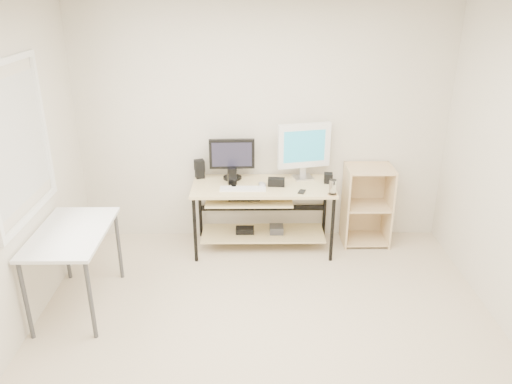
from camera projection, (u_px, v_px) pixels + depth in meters
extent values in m
cube|color=beige|center=(267.00, 348.00, 4.03)|extent=(4.00, 4.00, 0.01)
cube|color=white|center=(271.00, 2.00, 3.02)|extent=(4.00, 4.00, 0.01)
cube|color=beige|center=(263.00, 126.00, 5.37)|extent=(4.00, 0.01, 2.60)
cube|color=white|center=(18.00, 142.00, 3.96)|extent=(0.01, 1.00, 1.20)
cube|color=beige|center=(263.00, 186.00, 5.27)|extent=(1.50, 0.65, 0.03)
cube|color=beige|center=(249.00, 198.00, 5.27)|extent=(0.90, 0.49, 0.02)
cube|color=beige|center=(263.00, 233.00, 5.54)|extent=(1.35, 0.46, 0.02)
cube|color=black|center=(244.00, 197.00, 5.26)|extent=(0.33, 0.22, 0.01)
cylinder|color=black|center=(268.00, 199.00, 5.22)|extent=(0.14, 0.01, 0.01)
cube|color=#3E3E40|center=(276.00, 229.00, 5.52)|extent=(0.15, 0.15, 0.08)
cube|color=black|center=(245.00, 230.00, 5.52)|extent=(0.20, 0.12, 0.06)
cylinder|color=black|center=(195.00, 230.00, 5.14)|extent=(0.04, 0.04, 0.72)
cylinder|color=black|center=(200.00, 208.00, 5.67)|extent=(0.04, 0.04, 0.72)
cylinder|color=black|center=(332.00, 230.00, 5.16)|extent=(0.04, 0.04, 0.72)
cylinder|color=black|center=(325.00, 207.00, 5.68)|extent=(0.04, 0.04, 0.72)
cube|color=white|center=(71.00, 233.00, 4.28)|extent=(0.60, 1.00, 0.03)
cylinder|color=#3E3E40|center=(26.00, 301.00, 4.00)|extent=(0.04, 0.04, 0.72)
cylinder|color=#3E3E40|center=(65.00, 246.00, 4.85)|extent=(0.04, 0.04, 0.72)
cylinder|color=#3E3E40|center=(91.00, 301.00, 4.00)|extent=(0.04, 0.04, 0.72)
cylinder|color=#3E3E40|center=(119.00, 245.00, 4.85)|extent=(0.04, 0.04, 0.72)
cube|color=beige|center=(345.00, 206.00, 5.50)|extent=(0.02, 0.40, 0.90)
cube|color=beige|center=(388.00, 205.00, 5.51)|extent=(0.02, 0.40, 0.90)
cube|color=beige|center=(363.00, 199.00, 5.68)|extent=(0.50, 0.02, 0.90)
cube|color=beige|center=(364.00, 238.00, 5.66)|extent=(0.46, 0.38, 0.02)
cube|color=beige|center=(367.00, 206.00, 5.50)|extent=(0.46, 0.38, 0.02)
cube|color=beige|center=(370.00, 169.00, 5.34)|extent=(0.46, 0.38, 0.02)
cylinder|color=black|center=(232.00, 178.00, 5.44)|extent=(0.20, 0.20, 0.02)
cylinder|color=black|center=(232.00, 172.00, 5.41)|extent=(0.04, 0.04, 0.10)
cube|color=black|center=(232.00, 154.00, 5.33)|extent=(0.49, 0.06, 0.32)
cube|color=black|center=(232.00, 155.00, 5.30)|extent=(0.41, 0.02, 0.26)
cube|color=silver|center=(303.00, 177.00, 5.44)|extent=(0.21, 0.18, 0.02)
cylinder|color=silver|center=(303.00, 172.00, 5.42)|extent=(0.05, 0.05, 0.11)
cube|color=white|center=(304.00, 146.00, 5.31)|extent=(0.57, 0.18, 0.48)
cube|color=teal|center=(304.00, 146.00, 5.28)|extent=(0.48, 0.11, 0.38)
cube|color=white|center=(243.00, 189.00, 5.14)|extent=(0.48, 0.14, 0.02)
ellipsoid|color=#A8A8AD|center=(262.00, 184.00, 5.23)|extent=(0.11, 0.14, 0.04)
cube|color=black|center=(276.00, 182.00, 5.22)|extent=(0.18, 0.09, 0.09)
cube|color=black|center=(200.00, 174.00, 5.45)|extent=(0.12, 0.12, 0.08)
cube|color=black|center=(199.00, 165.00, 5.41)|extent=(0.13, 0.13, 0.12)
cube|color=black|center=(328.00, 178.00, 5.30)|extent=(0.10, 0.10, 0.11)
cube|color=black|center=(232.00, 176.00, 5.25)|extent=(0.10, 0.08, 0.18)
cylinder|color=black|center=(234.00, 186.00, 5.20)|extent=(0.06, 0.06, 0.02)
cube|color=black|center=(302.00, 192.00, 5.08)|extent=(0.10, 0.13, 0.01)
cylinder|color=#9C7446|center=(332.00, 194.00, 5.02)|extent=(0.13, 0.13, 0.01)
cylinder|color=white|center=(333.00, 187.00, 4.99)|extent=(0.10, 0.10, 0.15)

